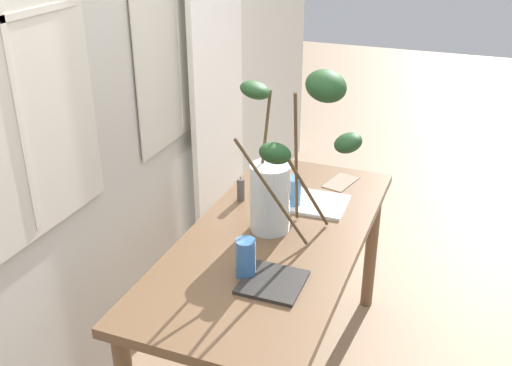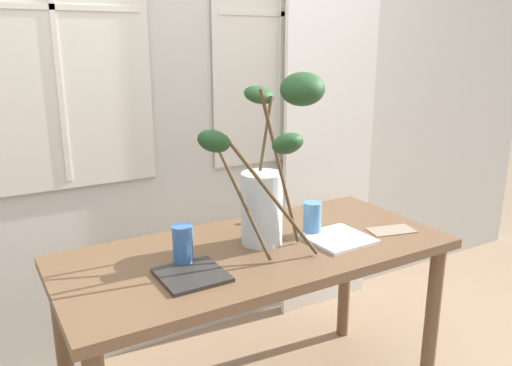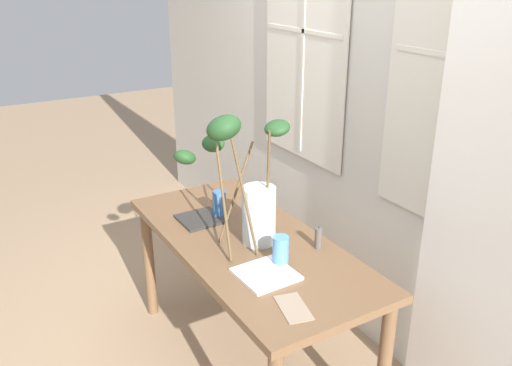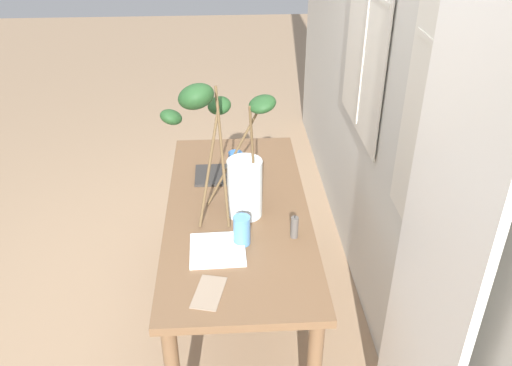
% 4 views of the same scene
% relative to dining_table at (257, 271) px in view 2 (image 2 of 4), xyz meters
% --- Properties ---
extents(back_wall_with_windows, '(5.38, 0.14, 2.65)m').
position_rel_dining_table_xyz_m(back_wall_with_windows, '(0.00, 0.78, 0.67)').
color(back_wall_with_windows, beige).
rests_on(back_wall_with_windows, ground).
extents(curtain_sheer_side, '(0.61, 0.03, 2.35)m').
position_rel_dining_table_xyz_m(curtain_sheer_side, '(0.86, 0.64, 0.51)').
color(curtain_sheer_side, white).
rests_on(curtain_sheer_side, ground).
extents(dining_table, '(1.55, 0.70, 0.77)m').
position_rel_dining_table_xyz_m(dining_table, '(0.00, 0.00, 0.00)').
color(dining_table, brown).
rests_on(dining_table, ground).
extents(vase_with_branches, '(0.48, 0.56, 0.72)m').
position_rel_dining_table_xyz_m(vase_with_branches, '(0.03, -0.02, 0.38)').
color(vase_with_branches, silver).
rests_on(vase_with_branches, dining_table).
extents(drinking_glass_blue_left, '(0.08, 0.08, 0.15)m').
position_rel_dining_table_xyz_m(drinking_glass_blue_left, '(-0.31, 0.00, 0.18)').
color(drinking_glass_blue_left, '#386BAD').
rests_on(drinking_glass_blue_left, dining_table).
extents(drinking_glass_blue_right, '(0.08, 0.08, 0.14)m').
position_rel_dining_table_xyz_m(drinking_glass_blue_right, '(0.28, 0.01, 0.17)').
color(drinking_glass_blue_right, '#4C84BC').
rests_on(drinking_glass_blue_right, dining_table).
extents(plate_square_left, '(0.22, 0.22, 0.01)m').
position_rel_dining_table_xyz_m(plate_square_left, '(-0.33, -0.11, 0.11)').
color(plate_square_left, '#2D2B28').
rests_on(plate_square_left, dining_table).
extents(plate_square_right, '(0.25, 0.25, 0.01)m').
position_rel_dining_table_xyz_m(plate_square_right, '(0.33, -0.10, 0.11)').
color(plate_square_right, white).
rests_on(plate_square_right, dining_table).
extents(napkin_folded, '(0.22, 0.15, 0.00)m').
position_rel_dining_table_xyz_m(napkin_folded, '(0.59, -0.13, 0.10)').
color(napkin_folded, gray).
rests_on(napkin_folded, dining_table).
extents(pillar_candle, '(0.04, 0.04, 0.12)m').
position_rel_dining_table_xyz_m(pillar_candle, '(0.24, 0.25, 0.15)').
color(pillar_candle, '#514C47').
rests_on(pillar_candle, dining_table).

